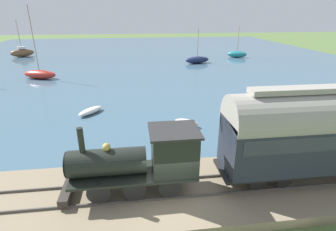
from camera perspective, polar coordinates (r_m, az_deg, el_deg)
name	(u,v)px	position (r m, az deg, el deg)	size (l,w,h in m)	color
ground_plane	(170,204)	(13.04, 0.54, -18.65)	(200.00, 200.00, 0.00)	#516B38
harbor_water	(141,57)	(53.89, -5.94, 12.65)	(80.00, 80.00, 0.01)	#426075
rail_embankment	(169,193)	(13.23, 0.26, -16.58)	(5.25, 56.00, 0.61)	#84755B
steam_locomotive	(143,158)	(11.98, -5.43, -9.25)	(2.02, 6.24, 3.33)	black
passenger_coach	(331,129)	(14.76, 32.00, -2.50)	(2.40, 10.76, 4.74)	black
sailboat_brown	(22,53)	(60.59, -29.15, 11.88)	(3.36, 4.40, 6.89)	brown
sailboat_navy	(197,60)	(46.70, 6.37, 11.97)	(2.55, 4.63, 5.75)	#192347
sailboat_teal	(237,54)	(54.20, 14.75, 12.80)	(3.22, 4.06, 5.74)	#1E707A
sailboat_red	(40,74)	(39.42, -26.13, 8.11)	(3.08, 4.90, 9.23)	#B72D23
rowboat_far_out	(91,111)	(24.11, -16.51, 0.97)	(2.60, 2.30, 0.50)	silver
rowboat_off_pier	(186,123)	(20.66, 3.99, -1.57)	(1.75, 2.08, 0.55)	beige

